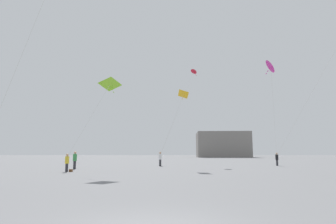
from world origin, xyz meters
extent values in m
cylinder|color=#2D2D33|center=(-9.20, 18.56, 0.37)|extent=(0.24, 0.24, 0.74)
cylinder|color=yellow|center=(-9.20, 18.56, 1.07)|extent=(0.36, 0.36, 0.65)
sphere|color=tan|center=(-9.20, 18.56, 1.51)|extent=(0.24, 0.24, 0.24)
cylinder|color=#2D2D33|center=(13.78, 30.10, 0.39)|extent=(0.25, 0.25, 0.77)
cylinder|color=black|center=(13.78, 30.10, 1.11)|extent=(0.37, 0.37, 0.67)
sphere|color=tan|center=(13.78, 30.10, 1.57)|extent=(0.25, 0.25, 0.25)
cylinder|color=#2D2D33|center=(-10.00, 22.72, 0.42)|extent=(0.27, 0.27, 0.84)
cylinder|color=#388C47|center=(-10.00, 22.72, 1.20)|extent=(0.40, 0.40, 0.73)
sphere|color=tan|center=(-10.00, 22.72, 1.70)|extent=(0.27, 0.27, 0.27)
cylinder|color=#2D2D33|center=(-1.33, 29.22, 0.41)|extent=(0.27, 0.27, 0.83)
cylinder|color=white|center=(-1.33, 29.22, 1.18)|extent=(0.39, 0.39, 0.72)
sphere|color=tan|center=(-1.33, 29.22, 1.68)|extent=(0.27, 0.27, 0.27)
cone|color=#D12899|center=(8.89, 16.75, 9.16)|extent=(0.93, 1.34, 1.15)
sphere|color=#D12899|center=(8.76, 16.82, 8.95)|extent=(0.10, 0.10, 0.10)
sphere|color=#D12899|center=(8.64, 16.88, 8.74)|extent=(0.10, 0.10, 0.10)
sphere|color=#D12899|center=(8.52, 16.95, 8.53)|extent=(0.10, 0.10, 0.10)
cylinder|color=silver|center=(11.33, 23.43, 5.23)|extent=(4.91, 13.36, 7.87)
cylinder|color=silver|center=(-6.70, 6.86, 8.51)|extent=(5.42, 1.13, 14.43)
cylinder|color=silver|center=(13.61, 18.90, 7.76)|extent=(0.36, 22.42, 12.93)
cone|color=red|center=(3.53, 34.96, 14.17)|extent=(1.31, 1.33, 0.67)
sphere|color=red|center=(3.66, 35.02, 13.96)|extent=(0.10, 0.10, 0.10)
sphere|color=red|center=(3.79, 35.07, 13.75)|extent=(0.10, 0.10, 0.10)
sphere|color=red|center=(3.92, 35.13, 13.54)|extent=(0.10, 0.10, 0.10)
cylinder|color=silver|center=(1.10, 32.09, 7.74)|extent=(4.88, 5.76, 12.88)
pyramid|color=#8CD12D|center=(-5.08, 16.77, 7.63)|extent=(1.65, 1.19, 0.83)
sphere|color=#8CD12D|center=(-4.98, 16.85, 7.40)|extent=(0.10, 0.10, 0.10)
sphere|color=#8CD12D|center=(-4.89, 16.96, 7.19)|extent=(0.10, 0.10, 0.10)
sphere|color=#8CD12D|center=(-4.80, 17.07, 6.98)|extent=(0.10, 0.10, 0.10)
cylinder|color=silver|center=(-7.13, 17.65, 4.46)|extent=(4.15, 1.83, 6.32)
pyramid|color=yellow|center=(1.57, 24.56, 8.37)|extent=(1.52, 1.78, 0.75)
sphere|color=yellow|center=(1.51, 24.41, 8.14)|extent=(0.10, 0.10, 0.10)
sphere|color=yellow|center=(1.47, 24.28, 7.93)|extent=(0.10, 0.10, 0.10)
sphere|color=yellow|center=(1.42, 24.15, 7.72)|extent=(0.10, 0.10, 0.10)
cylinder|color=silver|center=(0.11, 26.89, 4.82)|extent=(2.90, 4.70, 7.06)
cube|color=gray|center=(17.00, 91.43, 4.26)|extent=(17.87, 16.96, 8.51)
cube|color=brown|center=(-8.85, 18.66, 0.12)|extent=(0.34, 0.21, 0.24)
camera|label=1|loc=(0.57, -6.53, 1.79)|focal=29.55mm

